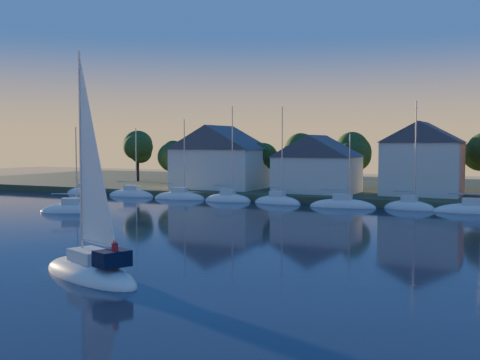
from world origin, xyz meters
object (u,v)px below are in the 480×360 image
Objects in this scene: clubhouse_centre at (317,163)px; hero_sailboat at (91,268)px; clubhouse_east at (423,158)px; clubhouse_west at (220,156)px; drifting_sailboat_left at (71,212)px.

clubhouse_centre is 0.80× the size of hero_sailboat.
clubhouse_west is at bearing -178.09° from clubhouse_east.
clubhouse_east reaches higher than clubhouse_west.
clubhouse_centre is at bearing -171.87° from clubhouse_east.
drifting_sailboat_left is at bearing -98.85° from clubhouse_west.
hero_sailboat is (-10.28, -54.76, -5.40)m from clubhouse_east.
hero_sailboat is at bearing -76.73° from drifting_sailboat_left.
hero_sailboat reaches higher than clubhouse_east.
clubhouse_centre is 34.41m from drifting_sailboat_left.
drifting_sailboat_left reaches higher than clubhouse_centre.
clubhouse_east is at bearing -78.56° from hero_sailboat.
clubhouse_east is 0.73× the size of hero_sailboat.
clubhouse_east is at bearing 1.91° from clubhouse_west.
clubhouse_east is (14.00, 2.00, 0.87)m from clubhouse_centre.
drifting_sailboat_left is at bearing -24.54° from hero_sailboat.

